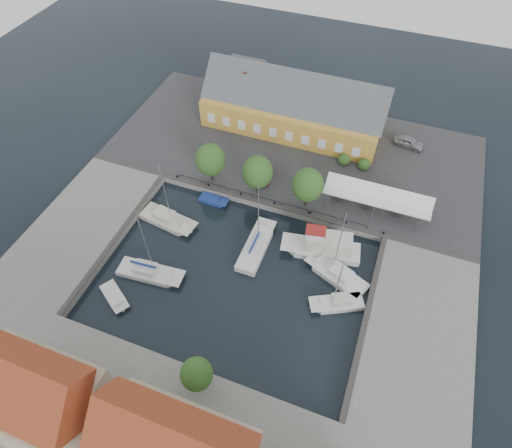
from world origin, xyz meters
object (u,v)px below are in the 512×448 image
(warehouse, at_px, (290,107))
(center_sailboat, at_px, (256,248))
(tent_canopy, at_px, (378,196))
(car_silver, at_px, (409,142))
(launch_nw, at_px, (213,201))
(west_boat_d, at_px, (149,273))
(east_boat_a, at_px, (338,276))
(west_boat_b, at_px, (167,220))
(car_red, at_px, (265,173))
(east_boat_b, at_px, (338,304))
(launch_sw, at_px, (115,297))
(trawler, at_px, (324,247))

(warehouse, distance_m, center_sailboat, 25.78)
(tent_canopy, height_order, center_sailboat, center_sailboat)
(warehouse, relative_size, car_silver, 6.17)
(warehouse, distance_m, launch_nw, 20.45)
(warehouse, distance_m, west_boat_d, 34.45)
(car_silver, distance_m, center_sailboat, 30.71)
(east_boat_a, distance_m, west_boat_b, 23.88)
(west_boat_b, bearing_deg, car_red, 50.63)
(center_sailboat, bearing_deg, east_boat_b, -19.64)
(tent_canopy, height_order, launch_sw, tent_canopy)
(tent_canopy, distance_m, west_boat_d, 31.07)
(west_boat_d, height_order, launch_nw, west_boat_d)
(tent_canopy, distance_m, east_boat_a, 12.41)
(center_sailboat, relative_size, launch_sw, 2.46)
(west_boat_b, bearing_deg, launch_nw, 52.57)
(trawler, xyz_separation_m, launch_nw, (-16.92, 3.22, -0.93))
(east_boat_a, relative_size, east_boat_b, 1.29)
(east_boat_b, xyz_separation_m, west_boat_b, (-24.81, 4.42, -0.00))
(east_boat_b, xyz_separation_m, launch_sw, (-25.02, -8.34, -0.17))
(tent_canopy, distance_m, west_boat_b, 28.44)
(car_red, bearing_deg, center_sailboat, -91.01)
(center_sailboat, distance_m, east_boat_a, 10.90)
(launch_sw, bearing_deg, trawler, 35.30)
(car_silver, height_order, center_sailboat, center_sailboat)
(launch_sw, bearing_deg, east_boat_b, 18.44)
(car_red, distance_m, launch_sw, 26.72)
(east_boat_a, xyz_separation_m, launch_sw, (-24.08, -12.15, -0.17))
(launch_nw, bearing_deg, launch_sw, -103.85)
(car_red, distance_m, launch_nw, 8.51)
(center_sailboat, relative_size, east_boat_a, 1.04)
(east_boat_b, xyz_separation_m, west_boat_d, (-22.78, -3.99, 0.01))
(trawler, height_order, east_boat_b, east_boat_b)
(car_red, xyz_separation_m, east_boat_b, (15.00, -16.38, -1.47))
(car_red, height_order, west_boat_b, west_boat_b)
(tent_canopy, distance_m, east_boat_b, 15.97)
(car_red, height_order, trawler, trawler)
(west_boat_b, height_order, launch_sw, west_boat_b)
(east_boat_a, bearing_deg, warehouse, 119.57)
(warehouse, xyz_separation_m, east_boat_b, (15.46, -29.42, -4.17))
(east_boat_b, bearing_deg, car_red, 132.48)
(tent_canopy, relative_size, east_boat_b, 1.55)
(trawler, xyz_separation_m, launch_sw, (-21.46, -15.20, -0.93))
(trawler, distance_m, launch_sw, 26.32)
(warehouse, xyz_separation_m, west_boat_d, (-7.32, -33.40, -4.16))
(car_red, bearing_deg, east_boat_b, -63.13)
(center_sailboat, relative_size, west_boat_d, 1.08)
(warehouse, xyz_separation_m, car_red, (0.47, -13.04, -2.70))
(warehouse, relative_size, west_boat_d, 2.53)
(tent_canopy, height_order, launch_nw, tent_canopy)
(warehouse, height_order, car_red, warehouse)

